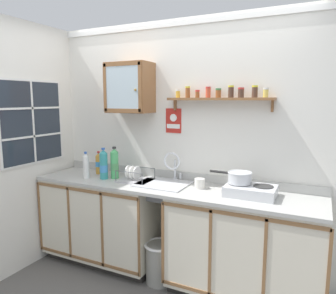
% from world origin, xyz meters
% --- Properties ---
extents(back_wall, '(3.40, 0.07, 2.49)m').
position_xyz_m(back_wall, '(0.00, 0.75, 1.26)').
color(back_wall, silver).
rests_on(back_wall, ground).
extents(lower_cabinet_run, '(1.26, 0.58, 0.89)m').
position_xyz_m(lower_cabinet_run, '(-0.77, 0.44, 0.45)').
color(lower_cabinet_run, black).
rests_on(lower_cabinet_run, ground).
extents(lower_cabinet_run_right, '(1.31, 0.58, 0.89)m').
position_xyz_m(lower_cabinet_run_right, '(0.74, 0.44, 0.45)').
color(lower_cabinet_run_right, black).
rests_on(lower_cabinet_run_right, ground).
extents(countertop, '(2.76, 0.60, 0.03)m').
position_xyz_m(countertop, '(0.00, 0.44, 0.90)').
color(countertop, '#B2B2AD').
rests_on(countertop, lower_cabinet_run).
extents(backsplash, '(2.76, 0.02, 0.08)m').
position_xyz_m(backsplash, '(0.00, 0.72, 0.96)').
color(backsplash, '#B2B2AD').
rests_on(backsplash, countertop).
extents(sink, '(0.49, 0.45, 0.42)m').
position_xyz_m(sink, '(-0.06, 0.48, 0.90)').
color(sink, silver).
rests_on(sink, countertop).
extents(hot_plate_stove, '(0.41, 0.30, 0.09)m').
position_xyz_m(hot_plate_stove, '(0.77, 0.46, 0.96)').
color(hot_plate_stove, silver).
rests_on(hot_plate_stove, countertop).
extents(saucepan, '(0.37, 0.21, 0.10)m').
position_xyz_m(saucepan, '(0.66, 0.48, 1.06)').
color(saucepan, silver).
rests_on(saucepan, hot_plate_stove).
extents(bottle_water_blue_0, '(0.07, 0.07, 0.25)m').
position_xyz_m(bottle_water_blue_0, '(-0.69, 0.56, 1.03)').
color(bottle_water_blue_0, '#8CB7E0').
rests_on(bottle_water_blue_0, countertop).
extents(bottle_detergent_teal_1, '(0.08, 0.08, 0.32)m').
position_xyz_m(bottle_detergent_teal_1, '(-0.70, 0.39, 1.06)').
color(bottle_detergent_teal_1, teal).
rests_on(bottle_detergent_teal_1, countertop).
extents(bottle_soda_green_2, '(0.08, 0.08, 0.33)m').
position_xyz_m(bottle_soda_green_2, '(-0.62, 0.46, 1.07)').
color(bottle_soda_green_2, '#4CB266').
rests_on(bottle_soda_green_2, countertop).
extents(bottle_opaque_white_3, '(0.06, 0.06, 0.28)m').
position_xyz_m(bottle_opaque_white_3, '(-0.88, 0.33, 1.05)').
color(bottle_opaque_white_3, white).
rests_on(bottle_opaque_white_3, countertop).
extents(bottle_juice_amber_4, '(0.07, 0.07, 0.25)m').
position_xyz_m(bottle_juice_amber_4, '(-0.89, 0.55, 1.03)').
color(bottle_juice_amber_4, gold).
rests_on(bottle_juice_amber_4, countertop).
extents(dish_rack, '(0.32, 0.27, 0.15)m').
position_xyz_m(dish_rack, '(-0.37, 0.45, 0.95)').
color(dish_rack, '#B2B2B7').
rests_on(dish_rack, countertop).
extents(mug, '(0.09, 0.13, 0.09)m').
position_xyz_m(mug, '(0.30, 0.49, 0.96)').
color(mug, white).
rests_on(mug, countertop).
extents(wall_cabinet, '(0.45, 0.30, 0.50)m').
position_xyz_m(wall_cabinet, '(-0.50, 0.59, 1.84)').
color(wall_cabinet, brown).
extents(spice_shelf, '(0.99, 0.14, 0.23)m').
position_xyz_m(spice_shelf, '(0.42, 0.66, 1.75)').
color(spice_shelf, brown).
extents(warning_sign, '(0.17, 0.01, 0.24)m').
position_xyz_m(warning_sign, '(-0.07, 0.72, 1.51)').
color(warning_sign, '#B2261E').
extents(window, '(0.03, 0.78, 0.86)m').
position_xyz_m(window, '(-1.40, 0.14, 1.49)').
color(window, '#262D38').
extents(trash_bin, '(0.29, 0.29, 0.39)m').
position_xyz_m(trash_bin, '(-0.03, 0.32, 0.20)').
color(trash_bin, gray).
rests_on(trash_bin, ground).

